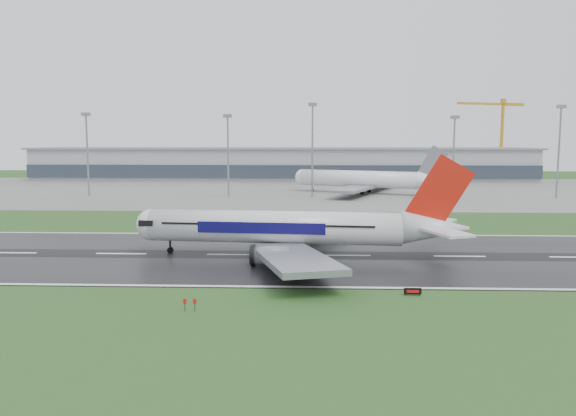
{
  "coord_description": "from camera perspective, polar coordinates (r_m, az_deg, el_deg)",
  "views": [
    {
      "loc": [
        13.71,
        -99.67,
        20.79
      ],
      "look_at": [
        9.45,
        12.0,
        7.0
      ],
      "focal_mm": 35.79,
      "sensor_mm": 36.0,
      "label": 1
    }
  ],
  "objects": [
    {
      "name": "floodmast_3",
      "position": [
        199.73,
        2.44,
        5.57
      ],
      "size": [
        0.64,
        0.64,
        31.41
      ],
      "primitive_type": "cylinder",
      "color": "gray",
      "rests_on": "ground"
    },
    {
      "name": "runway_sign",
      "position": [
        78.3,
        12.28,
        -8.13
      ],
      "size": [
        2.31,
        0.59,
        1.04
      ],
      "primitive_type": null,
      "rotation": [
        0.0,
        0.0,
        -0.15
      ],
      "color": "black",
      "rests_on": "ground"
    },
    {
      "name": "ground",
      "position": [
        102.73,
        -5.55,
        -4.67
      ],
      "size": [
        520.0,
        520.0,
        0.0
      ],
      "primitive_type": "plane",
      "color": "#20471A",
      "rests_on": "ground"
    },
    {
      "name": "tower_crane",
      "position": [
        315.34,
        20.46,
        6.5
      ],
      "size": [
        38.58,
        17.51,
        40.57
      ],
      "primitive_type": null,
      "rotation": [
        0.0,
        0.0,
        0.39
      ],
      "color": "#C28619",
      "rests_on": "ground"
    },
    {
      "name": "main_airliner",
      "position": [
        99.57,
        0.95,
        0.05
      ],
      "size": [
        62.58,
        60.05,
        17.16
      ],
      "primitive_type": null,
      "rotation": [
        0.0,
        0.0,
        -0.08
      ],
      "color": "silver",
      "rests_on": "runway"
    },
    {
      "name": "apron",
      "position": [
        226.04,
        -1.3,
        1.77
      ],
      "size": [
        400.0,
        130.0,
        0.08
      ],
      "primitive_type": "cube",
      "color": "slate",
      "rests_on": "ground"
    },
    {
      "name": "floodmast_5",
      "position": [
        217.02,
        25.3,
        4.91
      ],
      "size": [
        0.64,
        0.64,
        30.53
      ],
      "primitive_type": "cylinder",
      "color": "gray",
      "rests_on": "ground"
    },
    {
      "name": "floodmast_2",
      "position": [
        201.82,
        -5.97,
        5.01
      ],
      "size": [
        0.64,
        0.64,
        27.58
      ],
      "primitive_type": "cylinder",
      "color": "gray",
      "rests_on": "ground"
    },
    {
      "name": "parked_airliner",
      "position": [
        214.44,
        7.61,
        3.74
      ],
      "size": [
        75.41,
        73.24,
        17.25
      ],
      "primitive_type": null,
      "rotation": [
        0.0,
        0.0,
        -0.4
      ],
      "color": "white",
      "rests_on": "apron"
    },
    {
      "name": "runway",
      "position": [
        102.72,
        -5.55,
        -4.65
      ],
      "size": [
        400.0,
        45.0,
        0.1
      ],
      "primitive_type": "cube",
      "color": "black",
      "rests_on": "ground"
    },
    {
      "name": "terminal",
      "position": [
        285.31,
        -0.57,
        4.36
      ],
      "size": [
        240.0,
        36.0,
        15.0
      ],
      "primitive_type": "cube",
      "color": "gray",
      "rests_on": "ground"
    },
    {
      "name": "floodmast_4",
      "position": [
        205.8,
        16.11,
        4.73
      ],
      "size": [
        0.64,
        0.64,
        27.02
      ],
      "primitive_type": "cylinder",
      "color": "gray",
      "rests_on": "ground"
    },
    {
      "name": "floodmast_1",
      "position": [
        214.57,
        -19.29,
        4.86
      ],
      "size": [
        0.64,
        0.64,
        28.21
      ],
      "primitive_type": "cylinder",
      "color": "gray",
      "rests_on": "ground"
    }
  ]
}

